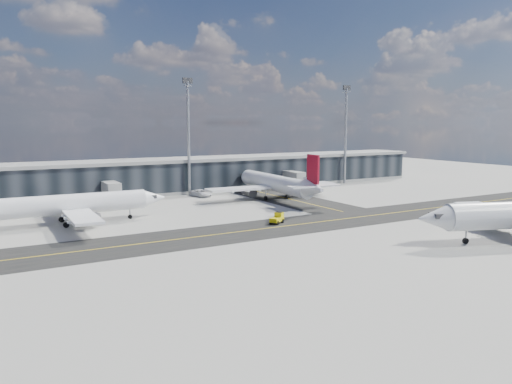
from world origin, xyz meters
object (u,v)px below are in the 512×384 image
airliner_af (65,205)px  airliner_redtail (276,184)px  service_van (201,193)px  baggage_tug (277,218)px

airliner_af → airliner_redtail: (48.18, 6.47, 0.23)m
airliner_af → airliner_redtail: 48.61m
service_van → airliner_redtail: bearing=-56.4°
airliner_redtail → service_van: airliner_redtail is taller
airliner_af → baggage_tug: (33.34, -17.73, -2.59)m
baggage_tug → service_van: bearing=146.1°
baggage_tug → service_van: size_ratio=0.56×
airliner_af → airliner_redtail: size_ratio=0.94×
baggage_tug → service_van: (1.31, 37.24, -0.12)m
airliner_af → baggage_tug: 37.85m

